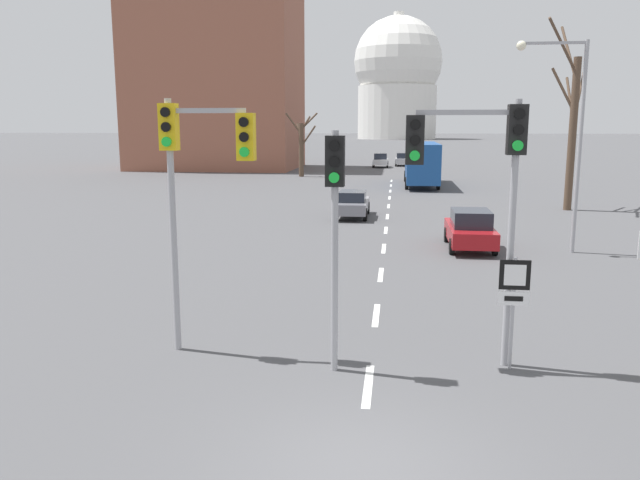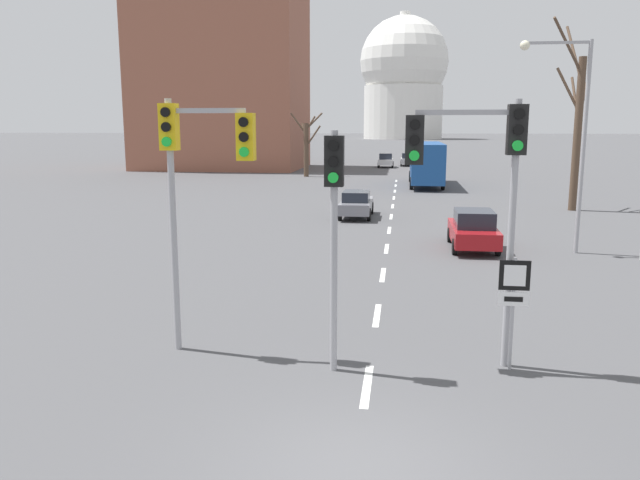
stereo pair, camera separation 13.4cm
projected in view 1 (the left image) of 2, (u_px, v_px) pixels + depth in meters
ground_plane at (359, 469)px, 8.93m from camera, size 800.00×800.00×0.00m
lane_stripe_0 at (368, 385)px, 11.81m from camera, size 0.16×2.00×0.01m
lane_stripe_1 at (376, 315)px, 16.21m from camera, size 0.16×2.00×0.01m
lane_stripe_2 at (381, 275)px, 20.60m from camera, size 0.16×2.00×0.01m
lane_stripe_3 at (384, 248)px, 24.99m from camera, size 0.16×2.00×0.01m
lane_stripe_4 at (386, 230)px, 29.38m from camera, size 0.16×2.00×0.01m
lane_stripe_5 at (387, 217)px, 33.78m from camera, size 0.16×2.00×0.01m
lane_stripe_6 at (389, 206)px, 38.17m from camera, size 0.16×2.00×0.01m
lane_stripe_7 at (390, 198)px, 42.56m from camera, size 0.16×2.00×0.01m
lane_stripe_8 at (390, 191)px, 46.96m from camera, size 0.16×2.00×0.01m
lane_stripe_9 at (391, 185)px, 51.35m from camera, size 0.16×2.00×0.01m
lane_stripe_10 at (391, 181)px, 55.74m from camera, size 0.16×2.00×0.01m
traffic_signal_near_right at (480, 166)px, 12.18m from camera, size 2.30×0.34×5.36m
traffic_signal_centre_tall at (335, 206)px, 11.98m from camera, size 0.36×0.34×4.77m
traffic_signal_near_left at (196, 163)px, 12.94m from camera, size 1.99×0.34×5.41m
route_sign_post at (514, 294)px, 12.35m from camera, size 0.60×0.08×2.31m
street_lamp_right at (568, 123)px, 23.41m from camera, size 2.60×0.36×7.96m
sedan_near_left at (381, 160)px, 73.60m from camera, size 1.80×3.89×1.67m
sedan_near_right at (403, 159)px, 76.58m from camera, size 1.95×4.46×1.57m
sedan_mid_centre at (470, 229)px, 24.87m from camera, size 1.79×4.25×1.57m
sedan_far_left at (353, 203)px, 33.45m from camera, size 1.68×4.34×1.43m
city_bus at (422, 161)px, 50.87m from camera, size 2.66×10.80×3.48m
bare_tree_left_near at (302, 145)px, 59.89m from camera, size 3.06×1.90×6.13m
bare_tree_right_near at (572, 123)px, 35.69m from camera, size 3.23×4.70×10.71m
capitol_dome at (398, 78)px, 230.49m from camera, size 32.32×32.32×45.65m
apartment_block_left at (217, 76)px, 70.80m from camera, size 18.00×14.00×20.95m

